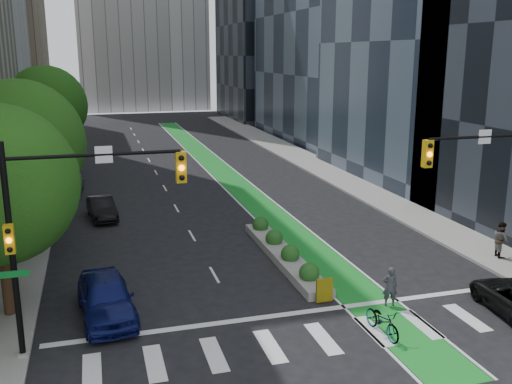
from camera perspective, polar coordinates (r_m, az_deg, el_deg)
ground at (r=22.07m, az=5.71°, el=-13.20°), size 160.00×160.00×0.00m
sidewalk_left at (r=44.54m, az=-21.22°, el=-0.02°), size 3.60×90.00×0.15m
sidewalk_right at (r=48.33m, az=7.81°, el=1.82°), size 3.60×90.00×0.15m
bike_lane_paint at (r=50.33m, az=-3.74°, el=2.32°), size 2.20×70.00×0.01m
building_dark_end at (r=90.56m, az=1.68°, el=16.32°), size 14.00×18.00×28.00m
tree_mid at (r=30.73m, az=-22.56°, el=4.47°), size 6.40×6.40×8.78m
tree_midfar at (r=40.68m, az=-21.03°, el=5.76°), size 5.60×5.60×7.76m
tree_far at (r=50.51m, az=-20.22°, el=8.07°), size 6.60×6.60×9.00m
signal_left at (r=19.42m, az=-19.10°, el=-2.55°), size 6.14×0.51×7.20m
signal_right at (r=25.22m, az=24.21°, el=0.70°), size 5.82×0.51×7.20m
median_planter at (r=28.37m, az=2.73°, el=-6.04°), size 1.20×10.26×1.10m
bicycle at (r=21.65m, az=12.54°, el=-12.44°), size 0.91×2.12×1.08m
cyclist at (r=23.84m, az=13.25°, el=-9.19°), size 0.70×0.56×1.66m
parked_car_left_near at (r=23.00m, az=-14.76°, el=-10.16°), size 2.39×5.03×1.66m
parked_car_left_mid at (r=36.36m, az=-15.16°, el=-1.57°), size 1.91×4.16×1.32m
parked_car_left_far at (r=43.28m, az=-18.37°, el=0.76°), size 2.49×5.38×1.52m
pedestrian_near at (r=30.64m, az=23.30°, el=-4.37°), size 0.84×0.99×1.77m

